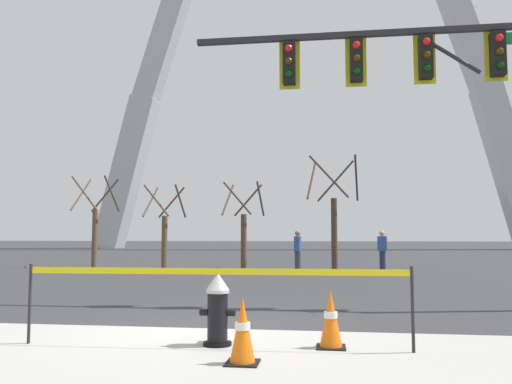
% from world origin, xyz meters
% --- Properties ---
extents(ground_plane, '(240.00, 240.00, 0.00)m').
position_xyz_m(ground_plane, '(0.00, 0.00, 0.00)').
color(ground_plane, '#333335').
extents(fire_hydrant, '(0.46, 0.48, 0.99)m').
position_xyz_m(fire_hydrant, '(0.52, -1.26, 0.47)').
color(fire_hydrant, black).
rests_on(fire_hydrant, ground).
extents(caution_tape_barrier, '(4.91, 0.18, 1.03)m').
position_xyz_m(caution_tape_barrier, '(0.50, -1.43, 0.70)').
color(caution_tape_barrier, '#232326').
rests_on(caution_tape_barrier, ground).
extents(traffic_cone_by_hydrant, '(0.36, 0.36, 0.73)m').
position_xyz_m(traffic_cone_by_hydrant, '(1.96, -1.22, 0.36)').
color(traffic_cone_by_hydrant, black).
rests_on(traffic_cone_by_hydrant, ground).
extents(traffic_cone_mid_sidewalk, '(0.36, 0.36, 0.73)m').
position_xyz_m(traffic_cone_mid_sidewalk, '(1.00, -2.16, 0.36)').
color(traffic_cone_mid_sidewalk, black).
rests_on(traffic_cone_mid_sidewalk, ground).
extents(traffic_signal_gantry, '(7.82, 0.44, 6.00)m').
position_xyz_m(traffic_signal_gantry, '(4.39, 2.82, 4.40)').
color(traffic_signal_gantry, '#232326').
rests_on(traffic_signal_gantry, ground).
extents(monument_arch, '(47.05, 2.72, 50.70)m').
position_xyz_m(monument_arch, '(0.00, 46.82, 22.02)').
color(monument_arch, '#B2B5BC').
rests_on(monument_arch, ground).
extents(tree_far_left, '(1.85, 1.87, 4.02)m').
position_xyz_m(tree_far_left, '(-8.31, 13.95, 1.78)').
color(tree_far_left, brown).
rests_on(tree_far_left, ground).
extents(tree_left_mid, '(1.62, 1.63, 3.50)m').
position_xyz_m(tree_left_mid, '(-4.79, 12.98, 1.55)').
color(tree_left_mid, brown).
rests_on(tree_left_mid, ground).
extents(tree_center_left, '(1.66, 1.67, 3.59)m').
position_xyz_m(tree_center_left, '(-1.48, 13.15, 1.59)').
color(tree_center_left, brown).
rests_on(tree_center_left, ground).
extents(tree_center_right, '(2.09, 2.10, 4.54)m').
position_xyz_m(tree_center_right, '(2.20, 13.02, 2.02)').
color(tree_center_right, '#473323').
rests_on(tree_center_right, ground).
extents(pedestrian_walking_left, '(0.36, 0.25, 1.59)m').
position_xyz_m(pedestrian_walking_left, '(3.94, 11.84, 0.82)').
color(pedestrian_walking_left, '#232847').
rests_on(pedestrian_walking_left, ground).
extents(pedestrian_standing_center, '(0.25, 0.37, 1.59)m').
position_xyz_m(pedestrian_standing_center, '(0.85, 11.13, 0.82)').
color(pedestrian_standing_center, '#38383D').
rests_on(pedestrian_standing_center, ground).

